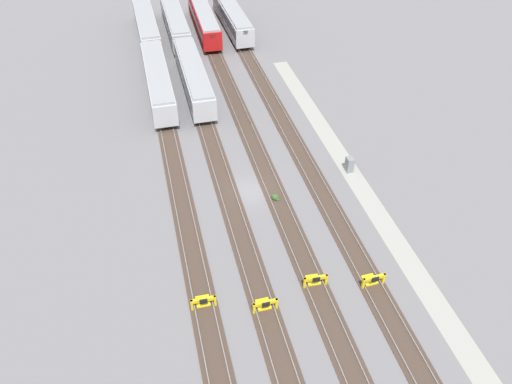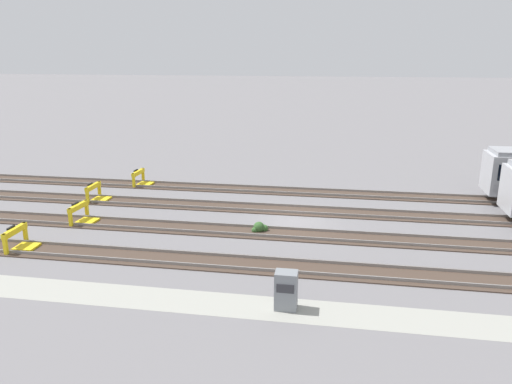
# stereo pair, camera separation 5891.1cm
# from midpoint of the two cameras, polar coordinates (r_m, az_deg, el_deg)

# --- Properties ---
(ground_plane) EXTENTS (400.00, 400.00, 0.00)m
(ground_plane) POSITION_cam_midpoint_polar(r_m,az_deg,el_deg) (28.96, -29.90, -13.70)
(ground_plane) COLOR slate
(service_walkway) EXTENTS (54.00, 2.00, 0.01)m
(service_walkway) POSITION_cam_midpoint_polar(r_m,az_deg,el_deg) (27.13, -7.44, -10.93)
(service_walkway) COLOR #9E9E93
(service_walkway) RESTS_ON ground
(rail_track_nearest) EXTENTS (90.00, 2.24, 0.21)m
(rail_track_nearest) POSITION_cam_midpoint_polar(r_m,az_deg,el_deg) (27.29, -16.14, -12.18)
(rail_track_nearest) COLOR #47382D
(rail_track_nearest) RESTS_ON ground
(rail_track_near_inner) EXTENTS (90.00, 2.24, 0.21)m
(rail_track_near_inner) POSITION_cam_midpoint_polar(r_m,az_deg,el_deg) (28.21, -25.50, -13.26)
(rail_track_near_inner) COLOR #47382D
(rail_track_near_inner) RESTS_ON ground
(rail_track_middle) EXTENTS (90.00, 2.24, 0.21)m
(rail_track_middle) POSITION_cam_midpoint_polar(r_m,az_deg,el_deg) (29.80, -34.14, -13.95)
(rail_track_middle) COLOR #47382D
(rail_track_middle) RESTS_ON ground
(rail_track_far_inner) EXTENTS (90.00, 2.24, 0.21)m
(rail_track_far_inner) POSITION_cam_midpoint_polar(r_m,az_deg,el_deg) (31.96, -41.79, -14.30)
(rail_track_far_inner) COLOR #47382D
(rail_track_far_inner) RESTS_ON ground
(subway_car_front_row_leftmost) EXTENTS (18.05, 3.17, 3.70)m
(subway_car_front_row_leftmost) POSITION_cam_midpoint_polar(r_m,az_deg,el_deg) (61.21, -22.08, 19.40)
(subway_car_front_row_leftmost) COLOR #B71414
(subway_car_front_row_leftmost) RESTS_ON ground
(subway_car_front_row_left_inner) EXTENTS (18.01, 2.91, 3.70)m
(subway_car_front_row_left_inner) POSITION_cam_midpoint_polar(r_m,az_deg,el_deg) (62.25, -26.33, 18.56)
(subway_car_front_row_left_inner) COLOR #B7BABF
(subway_car_front_row_left_inner) RESTS_ON ground
(subway_car_front_row_centre) EXTENTS (18.00, 2.87, 3.70)m
(subway_car_front_row_centre) POSITION_cam_midpoint_polar(r_m,az_deg,el_deg) (44.93, -29.04, 10.06)
(subway_car_front_row_centre) COLOR #B7BABF
(subway_car_front_row_centre) RESTS_ON ground
(subway_car_front_row_right_inner) EXTENTS (18.01, 2.87, 3.70)m
(subway_car_front_row_right_inner) POSITION_cam_midpoint_polar(r_m,az_deg,el_deg) (46.39, -34.36, 8.85)
(subway_car_front_row_right_inner) COLOR #B7BABF
(subway_car_front_row_right_inner) RESTS_ON ground
(subway_car_front_row_rightmost) EXTENTS (18.03, 3.06, 3.70)m
(subway_car_front_row_rightmost) POSITION_cam_midpoint_polar(r_m,az_deg,el_deg) (60.72, -17.64, 20.23)
(subway_car_front_row_rightmost) COLOR #B7BABF
(subway_car_front_row_rightmost) RESTS_ON ground
(subway_car_back_row_leftmost) EXTENTS (18.04, 3.07, 3.70)m
(subway_car_back_row_leftmost) POSITION_cam_midpoint_polar(r_m,az_deg,el_deg) (62.85, -30.46, 17.41)
(subway_car_back_row_leftmost) COLOR #B7BABF
(subway_car_back_row_leftmost) RESTS_ON ground
(bumper_stop_nearest_track) EXTENTS (1.38, 2.01, 1.22)m
(bumper_stop_nearest_track) POSITION_cam_midpoint_polar(r_m,az_deg,el_deg) (20.99, -15.07, -42.04)
(bumper_stop_nearest_track) COLOR yellow
(bumper_stop_nearest_track) RESTS_ON ground
(bumper_stop_near_inner_track) EXTENTS (1.38, 2.01, 1.22)m
(bumper_stop_near_inner_track) POSITION_cam_midpoint_polar(r_m,az_deg,el_deg) (22.36, -30.08, -38.99)
(bumper_stop_near_inner_track) COLOR yellow
(bumper_stop_near_inner_track) RESTS_ON ground
(bumper_stop_middle_track) EXTENTS (1.35, 2.00, 1.22)m
(bumper_stop_middle_track) POSITION_cam_midpoint_polar(r_m,az_deg,el_deg) (24.12, -44.18, -40.41)
(bumper_stop_middle_track) COLOR yellow
(bumper_stop_middle_track) RESTS_ON ground
(bumper_stop_far_inner_track) EXTENTS (1.35, 2.00, 1.22)m
(bumper_stop_far_inner_track) POSITION_cam_midpoint_polar(r_m,az_deg,el_deg) (26.95, -52.63, -34.97)
(bumper_stop_far_inner_track) COLOR yellow
(bumper_stop_far_inner_track) RESTS_ON ground
(electrical_cabinet) EXTENTS (0.90, 0.73, 1.60)m
(electrical_cabinet) POSITION_cam_midpoint_polar(r_m,az_deg,el_deg) (26.98, -8.06, -8.77)
(electrical_cabinet) COLOR gray
(electrical_cabinet) RESTS_ON ground
(weed_clump) EXTENTS (0.92, 0.70, 0.64)m
(weed_clump) POSITION_cam_midpoint_polar(r_m,az_deg,el_deg) (27.05, -26.45, -16.05)
(weed_clump) COLOR #38602D
(weed_clump) RESTS_ON ground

